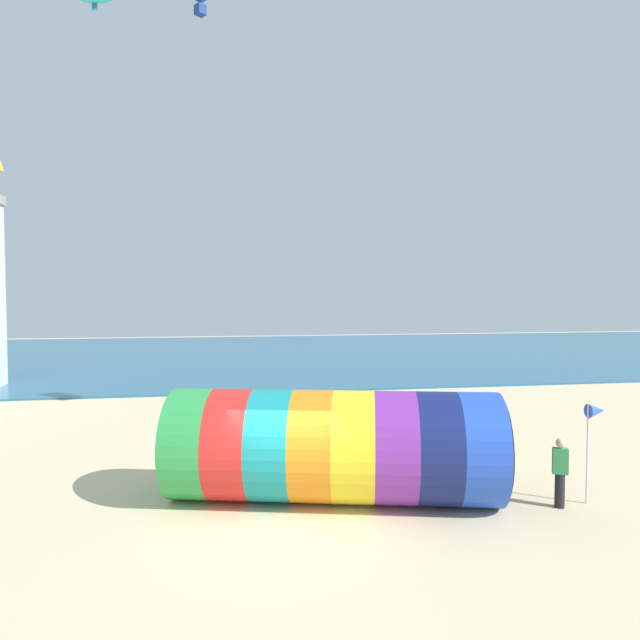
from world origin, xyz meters
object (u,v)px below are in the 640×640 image
giant_inflatable_tube (334,446)px  kite_blue_box (200,3)px  beach_flag (595,415)px  kite_handler (560,472)px  bystander_near_water (240,425)px

giant_inflatable_tube → kite_blue_box: (-3.72, 14.54, 17.91)m
kite_blue_box → giant_inflatable_tube: bearing=-75.7°
beach_flag → kite_blue_box: bearing=122.8°
kite_handler → beach_flag: 1.71m
bystander_near_water → beach_flag: 10.97m
giant_inflatable_tube → kite_blue_box: 23.37m
giant_inflatable_tube → beach_flag: 6.64m
kite_blue_box → beach_flag: (10.18, -15.81, -17.08)m
giant_inflatable_tube → kite_blue_box: kite_blue_box is taller
giant_inflatable_tube → bystander_near_water: (-2.23, 5.26, -0.58)m
giant_inflatable_tube → beach_flag: bearing=-11.1°
giant_inflatable_tube → beach_flag: giant_inflatable_tube is taller
kite_handler → kite_blue_box: bearing=119.8°
giant_inflatable_tube → bystander_near_water: size_ratio=5.32×
kite_handler → kite_blue_box: kite_blue_box is taller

